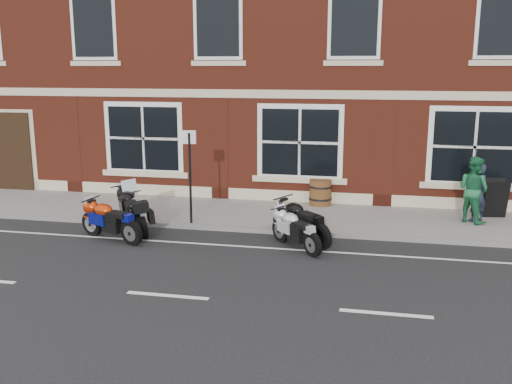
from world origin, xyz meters
The scene contains 14 objects.
ground centered at (0.00, 0.00, 0.00)m, with size 80.00×80.00×0.00m, color black.
sidewalk centered at (0.00, 3.00, 0.06)m, with size 30.00×3.00×0.12m, color slate.
kerb centered at (0.00, 1.42, 0.06)m, with size 30.00×0.16×0.12m, color slate.
pub_building centered at (0.00, 10.50, 6.00)m, with size 24.00×12.00×12.00m, color maroon.
moto_touring_silver centered at (-2.23, 0.95, 0.52)m, with size 1.18×1.67×1.27m.
moto_sport_red centered at (-2.59, 0.08, 0.53)m, with size 1.93×0.91×0.92m.
moto_sport_black centered at (-2.45, 1.04, 0.58)m, with size 1.38×1.93×1.01m.
moto_sport_silver centered at (1.97, 0.32, 0.48)m, with size 1.36×1.46×0.84m.
moto_naked_black centered at (2.02, 0.89, 0.55)m, with size 1.62×1.56×0.95m.
pedestrian_left centered at (6.45, 3.26, 0.91)m, with size 0.58×0.38×1.58m, color #1A212F.
pedestrian_right centered at (6.32, 3.17, 1.01)m, with size 0.86×0.67×1.78m, color #1C6239.
a_board_sign centered at (7.03, 3.87, 0.65)m, with size 0.63×0.42×1.05m, color black, non-canonical shape.
barrel_planter centered at (2.17, 4.30, 0.51)m, with size 0.69×0.69×0.77m.
parking_sign centered at (-1.00, 1.55, 1.55)m, with size 0.35×0.09×2.47m.
Camera 1 is at (3.64, -12.47, 4.20)m, focal length 40.00 mm.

